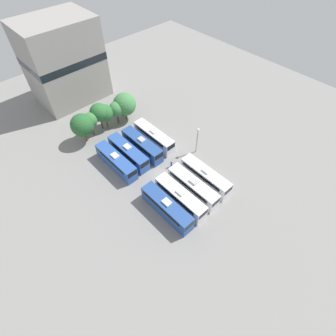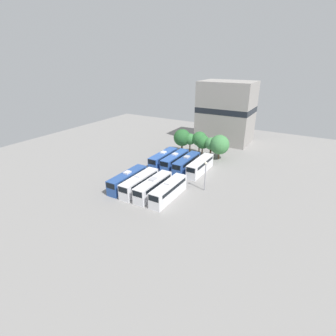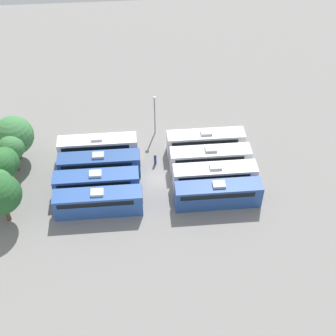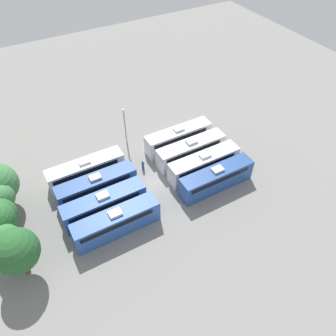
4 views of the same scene
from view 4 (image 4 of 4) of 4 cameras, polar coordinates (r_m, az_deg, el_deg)
The scene contains 15 objects.
ground_plane at distance 48.60m, azimuth -2.79°, elevation -2.59°, with size 117.09×117.09×0.00m, color gray.
bus_0 at distance 47.19m, azimuth 8.39°, elevation -1.71°, with size 2.58×11.26×3.71m.
bus_1 at distance 49.05m, azimuth 6.24°, elevation 0.77°, with size 2.58×11.26×3.71m.
bus_2 at distance 51.10m, azimuth 3.99°, elevation 3.12°, with size 2.58×11.26×3.71m.
bus_3 at distance 53.38m, azimuth 1.78°, elevation 5.36°, with size 2.58×11.26×3.71m.
bus_4 at distance 42.32m, azimuth -8.98°, elevation -9.19°, with size 2.58×11.26×3.71m.
bus_5 at distance 44.34m, azimuth -11.05°, elevation -6.18°, with size 2.58×11.26×3.71m.
bus_6 at distance 46.73m, azimuth -12.31°, elevation -3.04°, with size 2.58×11.26×3.71m.
bus_7 at distance 49.26m, azimuth -14.11°, elevation -0.36°, with size 2.58×11.26×3.71m.
worker_person at distance 50.08m, azimuth -4.39°, elevation 0.44°, with size 0.36×0.36×1.78m.
light_pole at distance 52.81m, azimuth -7.61°, elevation 8.29°, with size 0.60×0.60×6.72m.
tree_0 at distance 39.71m, azimuth -24.98°, elevation -13.00°, with size 5.12×5.12×7.24m.
tree_1 at distance 41.52m, azimuth -26.37°, elevation -11.04°, with size 3.38×3.38×6.07m.
tree_3 at distance 44.39m, azimuth -27.26°, elevation -7.37°, with size 4.11×4.11×6.17m.
tree_4 at distance 46.32m, azimuth -27.15°, elevation -4.63°, with size 3.56×3.56×5.95m.
Camera 4 is at (-29.84, 14.09, 35.68)m, focal length 35.00 mm.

